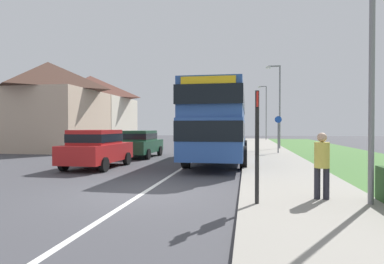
# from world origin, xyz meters

# --- Properties ---
(ground_plane) EXTENTS (120.00, 120.00, 0.00)m
(ground_plane) POSITION_xyz_m (0.00, 0.00, 0.00)
(ground_plane) COLOR #424247
(lane_marking_centre) EXTENTS (0.14, 60.00, 0.01)m
(lane_marking_centre) POSITION_xyz_m (0.00, 8.00, 0.00)
(lane_marking_centre) COLOR silver
(lane_marking_centre) RESTS_ON ground_plane
(pavement_near_side) EXTENTS (3.20, 68.00, 0.12)m
(pavement_near_side) POSITION_xyz_m (4.20, 6.00, 0.06)
(pavement_near_side) COLOR gray
(pavement_near_side) RESTS_ON ground_plane
(double_decker_bus) EXTENTS (2.80, 10.57, 3.70)m
(double_decker_bus) POSITION_xyz_m (1.39, 8.33, 2.14)
(double_decker_bus) COLOR #284C93
(double_decker_bus) RESTS_ON ground_plane
(parked_car_red) EXTENTS (1.96, 4.00, 1.68)m
(parked_car_red) POSITION_xyz_m (-3.73, 4.78, 0.92)
(parked_car_red) COLOR #B21E1E
(parked_car_red) RESTS_ON ground_plane
(parked_car_dark_green) EXTENTS (1.91, 4.03, 1.59)m
(parked_car_dark_green) POSITION_xyz_m (-3.50, 9.88, 0.88)
(parked_car_dark_green) COLOR #19472D
(parked_car_dark_green) RESTS_ON ground_plane
(pedestrian_at_stop) EXTENTS (0.34, 0.34, 1.67)m
(pedestrian_at_stop) POSITION_xyz_m (4.50, -0.54, 0.98)
(pedestrian_at_stop) COLOR #23232D
(pedestrian_at_stop) RESTS_ON ground_plane
(bus_stop_sign) EXTENTS (0.09, 0.52, 2.60)m
(bus_stop_sign) POSITION_xyz_m (3.00, -1.21, 1.54)
(bus_stop_sign) COLOR black
(bus_stop_sign) RESTS_ON ground_plane
(cycle_route_sign) EXTENTS (0.44, 0.08, 2.52)m
(cycle_route_sign) POSITION_xyz_m (4.80, 13.08, 1.43)
(cycle_route_sign) COLOR slate
(cycle_route_sign) RESTS_ON ground_plane
(street_lamp_near) EXTENTS (1.14, 0.20, 7.18)m
(street_lamp_near) POSITION_xyz_m (5.34, -0.86, 4.14)
(street_lamp_near) COLOR slate
(street_lamp_near) RESTS_ON ground_plane
(street_lamp_mid) EXTENTS (1.14, 0.20, 6.68)m
(street_lamp_mid) POSITION_xyz_m (5.23, 17.75, 3.88)
(street_lamp_mid) COLOR slate
(street_lamp_mid) RESTS_ON ground_plane
(street_lamp_far) EXTENTS (1.14, 0.20, 7.36)m
(street_lamp_far) POSITION_xyz_m (5.26, 35.96, 4.23)
(street_lamp_far) COLOR slate
(street_lamp_far) RESTS_ON ground_plane
(house_terrace_far_side) EXTENTS (7.29, 13.36, 6.81)m
(house_terrace_far_side) POSITION_xyz_m (-12.29, 17.39, 3.41)
(house_terrace_far_side) COLOR #C1A88E
(house_terrace_far_side) RESTS_ON ground_plane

